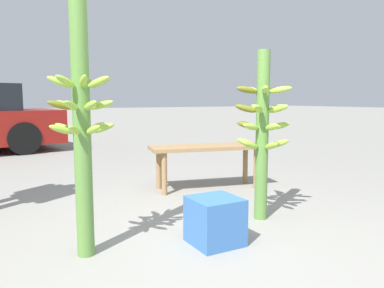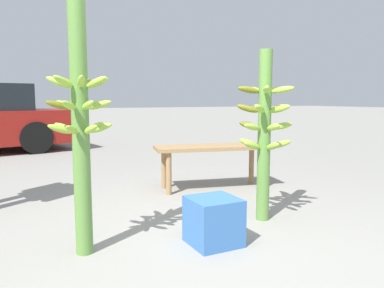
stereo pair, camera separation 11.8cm
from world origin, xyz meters
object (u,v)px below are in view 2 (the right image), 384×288
(banana_stalk_left, at_px, (80,120))
(banana_stalk_center, at_px, (264,129))
(produce_crate, at_px, (213,221))
(market_bench, at_px, (213,152))

(banana_stalk_left, xyz_separation_m, banana_stalk_center, (1.49, 0.03, -0.12))
(banana_stalk_center, relative_size, produce_crate, 4.27)
(market_bench, distance_m, produce_crate, 1.66)
(banana_stalk_left, height_order, market_bench, banana_stalk_left)
(banana_stalk_left, xyz_separation_m, market_bench, (1.66, 1.18, -0.47))
(banana_stalk_center, bearing_deg, market_bench, 81.60)
(market_bench, xyz_separation_m, produce_crate, (-0.81, -1.43, -0.25))
(banana_stalk_left, bearing_deg, produce_crate, -16.25)
(produce_crate, bearing_deg, banana_stalk_left, 163.75)
(banana_stalk_center, height_order, market_bench, banana_stalk_center)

